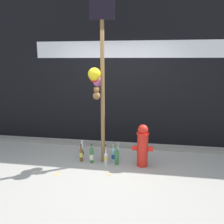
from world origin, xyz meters
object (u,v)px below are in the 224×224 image
(bottle_1, at_px, (113,155))
(bottle_2, at_px, (106,154))
(memorial_post, at_px, (99,67))
(bottle_4, at_px, (106,158))
(fire_hydrant, at_px, (143,145))
(bottle_7, at_px, (82,151))
(bottle_3, at_px, (117,157))
(bottle_6, at_px, (118,153))
(bottle_5, at_px, (81,154))
(bottle_0, at_px, (92,155))

(bottle_1, distance_m, bottle_2, 0.16)
(memorial_post, relative_size, bottle_4, 9.43)
(fire_hydrant, xyz_separation_m, bottle_7, (-1.22, 0.10, -0.24))
(bottle_7, bearing_deg, bottle_3, -10.01)
(bottle_1, bearing_deg, bottle_3, -55.15)
(bottle_6, bearing_deg, bottle_1, -134.02)
(bottle_2, relative_size, bottle_6, 0.84)
(bottle_5, bearing_deg, fire_hydrant, -0.20)
(memorial_post, relative_size, bottle_0, 7.90)
(memorial_post, xyz_separation_m, bottle_7, (-0.38, 0.06, -1.68))
(fire_hydrant, relative_size, bottle_2, 2.57)
(bottle_3, distance_m, bottle_4, 0.21)
(bottle_4, xyz_separation_m, bottle_6, (0.20, 0.27, 0.01))
(bottle_0, bearing_deg, bottle_7, 151.25)
(bottle_4, distance_m, bottle_6, 0.34)
(bottle_3, height_order, bottle_4, bottle_3)
(memorial_post, bearing_deg, fire_hydrant, -3.10)
(bottle_1, bearing_deg, fire_hydrant, -10.45)
(bottle_2, relative_size, bottle_3, 0.86)
(memorial_post, height_order, bottle_7, memorial_post)
(memorial_post, xyz_separation_m, bottle_2, (0.10, 0.10, -1.74))
(fire_hydrant, height_order, bottle_1, fire_hydrant)
(fire_hydrant, distance_m, bottle_3, 0.55)
(bottle_1, bearing_deg, bottle_4, -122.45)
(fire_hydrant, height_order, bottle_5, fire_hydrant)
(memorial_post, bearing_deg, bottle_0, -155.88)
(bottle_1, bearing_deg, bottle_7, -179.72)
(bottle_2, bearing_deg, bottle_1, -14.81)
(bottle_2, bearing_deg, bottle_3, -34.88)
(fire_hydrant, height_order, bottle_0, fire_hydrant)
(bottle_0, xyz_separation_m, bottle_1, (0.41, 0.13, -0.02))
(bottle_1, height_order, bottle_2, bottle_1)
(bottle_2, relative_size, bottle_4, 0.99)
(bottle_1, height_order, bottle_6, bottle_6)
(memorial_post, height_order, fire_hydrant, memorial_post)
(fire_hydrant, distance_m, bottle_1, 0.66)
(bottle_7, bearing_deg, bottle_5, -83.97)
(fire_hydrant, bearing_deg, bottle_7, 175.11)
(bottle_2, distance_m, bottle_3, 0.30)
(bottle_6, bearing_deg, bottle_3, -90.44)
(fire_hydrant, distance_m, bottle_2, 0.81)
(memorial_post, height_order, bottle_0, memorial_post)
(fire_hydrant, height_order, bottle_6, fire_hydrant)
(bottle_1, distance_m, bottle_4, 0.21)
(bottle_5, bearing_deg, bottle_0, -6.78)
(memorial_post, relative_size, bottle_2, 9.58)
(bottle_0, bearing_deg, bottle_5, 173.22)
(memorial_post, xyz_separation_m, bottle_0, (-0.15, -0.07, -1.70))
(bottle_4, distance_m, bottle_5, 0.52)
(fire_hydrant, xyz_separation_m, bottle_5, (-1.21, 0.00, -0.27))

